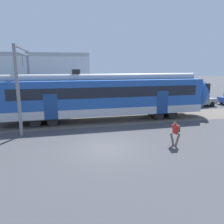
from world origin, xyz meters
TOP-DOWN VIEW (x-y plane):
  - ground_plane at (0.00, 0.00)m, footprint 160.00×160.00m
  - commuter_train at (-6.95, 7.04)m, footprint 38.05×3.07m
  - pedestrian_red at (4.44, -0.64)m, footprint 0.62×0.59m
  - parked_car_grey at (14.52, 11.33)m, footprint 4.07×1.90m
  - catenary_gantry at (-5.47, 7.04)m, footprint 0.24×6.64m

SIDE VIEW (x-z plane):
  - ground_plane at x=0.00m, z-range 0.00..0.00m
  - parked_car_grey at x=14.52m, z-range 0.01..1.55m
  - pedestrian_red at x=4.44m, z-range 0.16..1.82m
  - commuter_train at x=-6.95m, z-range -0.11..4.62m
  - catenary_gantry at x=-5.47m, z-range 1.05..7.58m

